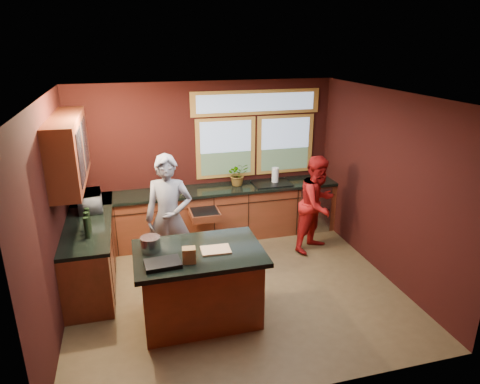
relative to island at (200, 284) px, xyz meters
name	(u,v)px	position (x,y,z in m)	size (l,w,h in m)	color
floor	(235,288)	(0.59, 0.54, -0.48)	(4.50, 4.50, 0.00)	brown
room_shell	(185,164)	(-0.01, 0.86, 1.32)	(4.52, 4.02, 2.71)	black
back_counter	(222,213)	(0.79, 2.23, -0.01)	(4.50, 0.64, 0.93)	#562914
left_counter	(91,248)	(-1.36, 1.39, -0.01)	(0.64, 2.30, 0.93)	#562914
island	(200,284)	(0.00, 0.00, 0.00)	(1.55, 1.05, 0.95)	#562914
person_grey	(169,218)	(-0.23, 1.13, 0.45)	(0.68, 0.45, 1.86)	slate
person_red	(318,204)	(2.20, 1.38, 0.33)	(0.78, 0.61, 1.61)	#9E1312
microwave	(90,201)	(-1.33, 1.75, 0.59)	(0.50, 0.34, 0.28)	#999999
potted_plant	(238,174)	(1.09, 2.29, 0.65)	(0.36, 0.31, 0.40)	#999999
paper_towel	(275,175)	(1.76, 2.24, 0.59)	(0.12, 0.12, 0.28)	silver
cutting_board	(216,250)	(0.20, -0.05, 0.48)	(0.35, 0.25, 0.02)	tan
stock_pot	(151,244)	(-0.55, 0.15, 0.56)	(0.24, 0.24, 0.18)	#A8A8AD
paper_bag	(189,255)	(-0.15, -0.25, 0.56)	(0.15, 0.12, 0.18)	brown
black_tray	(163,264)	(-0.45, -0.25, 0.49)	(0.40, 0.28, 0.05)	black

